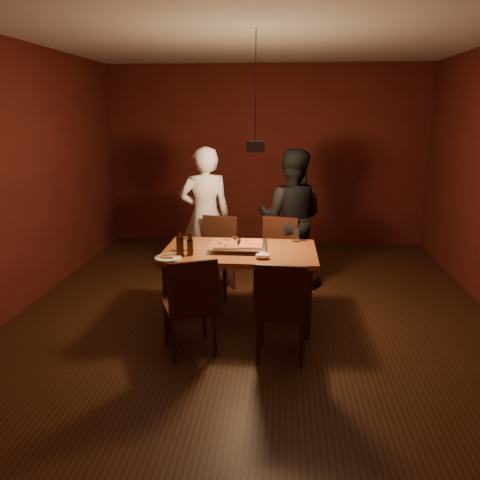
# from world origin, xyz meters

# --- Properties ---
(room_shell) EXTENTS (6.00, 6.00, 6.00)m
(room_shell) POSITION_xyz_m (0.00, 0.00, 1.40)
(room_shell) COLOR #361F0E
(room_shell) RESTS_ON ground
(dining_table) EXTENTS (1.50, 0.90, 0.75)m
(dining_table) POSITION_xyz_m (-0.13, -0.10, 0.68)
(dining_table) COLOR #9B5127
(dining_table) RESTS_ON floor
(chair_far_left) EXTENTS (0.49, 0.49, 0.49)m
(chair_far_left) POSITION_xyz_m (-0.48, 0.68, 0.54)
(chair_far_left) COLOR #38190F
(chair_far_left) RESTS_ON floor
(chair_far_right) EXTENTS (0.52, 0.52, 0.49)m
(chair_far_right) POSITION_xyz_m (0.23, 0.68, 0.54)
(chair_far_right) COLOR #38190F
(chair_far_right) RESTS_ON floor
(chair_near_left) EXTENTS (0.55, 0.55, 0.49)m
(chair_near_left) POSITION_xyz_m (-0.49, -0.87, 0.54)
(chair_near_left) COLOR #38190F
(chair_near_left) RESTS_ON floor
(chair_near_right) EXTENTS (0.44, 0.44, 0.49)m
(chair_near_right) POSITION_xyz_m (0.28, -0.90, 0.54)
(chair_near_right) COLOR #38190F
(chair_near_right) RESTS_ON floor
(pizza_tray) EXTENTS (0.57, 0.48, 0.05)m
(pizza_tray) POSITION_xyz_m (-0.15, -0.07, 0.77)
(pizza_tray) COLOR silver
(pizza_tray) RESTS_ON dining_table
(pizza_meat) EXTENTS (0.26, 0.39, 0.02)m
(pizza_meat) POSITION_xyz_m (-0.28, -0.09, 0.81)
(pizza_meat) COLOR maroon
(pizza_meat) RESTS_ON pizza_tray
(pizza_cheese) EXTENTS (0.23, 0.36, 0.02)m
(pizza_cheese) POSITION_xyz_m (-0.03, -0.07, 0.81)
(pizza_cheese) COLOR gold
(pizza_cheese) RESTS_ON pizza_tray
(spatula) EXTENTS (0.19, 0.25, 0.04)m
(spatula) POSITION_xyz_m (-0.15, -0.04, 0.81)
(spatula) COLOR silver
(spatula) RESTS_ON pizza_tray
(beer_bottle_a) EXTENTS (0.07, 0.07, 0.27)m
(beer_bottle_a) POSITION_xyz_m (-0.68, -0.36, 0.88)
(beer_bottle_a) COLOR black
(beer_bottle_a) RESTS_ON dining_table
(beer_bottle_b) EXTENTS (0.06, 0.06, 0.22)m
(beer_bottle_b) POSITION_xyz_m (-0.59, -0.33, 0.86)
(beer_bottle_b) COLOR black
(beer_bottle_b) RESTS_ON dining_table
(water_glass_left) EXTENTS (0.08, 0.08, 0.12)m
(water_glass_left) POSITION_xyz_m (-0.67, -0.17, 0.81)
(water_glass_left) COLOR silver
(water_glass_left) RESTS_ON dining_table
(water_glass_right) EXTENTS (0.07, 0.07, 0.15)m
(water_glass_right) POSITION_xyz_m (0.42, 0.26, 0.82)
(water_glass_right) COLOR silver
(water_glass_right) RESTS_ON dining_table
(plate_slice) EXTENTS (0.25, 0.25, 0.03)m
(plate_slice) POSITION_xyz_m (-0.77, -0.46, 0.76)
(plate_slice) COLOR white
(plate_slice) RESTS_ON dining_table
(napkin) EXTENTS (0.14, 0.11, 0.06)m
(napkin) POSITION_xyz_m (0.10, -0.38, 0.78)
(napkin) COLOR white
(napkin) RESTS_ON dining_table
(diner_white) EXTENTS (0.69, 0.54, 1.68)m
(diner_white) POSITION_xyz_m (-0.67, 1.02, 0.84)
(diner_white) COLOR white
(diner_white) RESTS_ON floor
(diner_dark) EXTENTS (0.90, 0.75, 1.66)m
(diner_dark) POSITION_xyz_m (0.38, 1.03, 0.83)
(diner_dark) COLOR black
(diner_dark) RESTS_ON floor
(pendant_lamp) EXTENTS (0.18, 0.18, 1.10)m
(pendant_lamp) POSITION_xyz_m (0.00, 0.00, 1.76)
(pendant_lamp) COLOR black
(pendant_lamp) RESTS_ON ceiling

